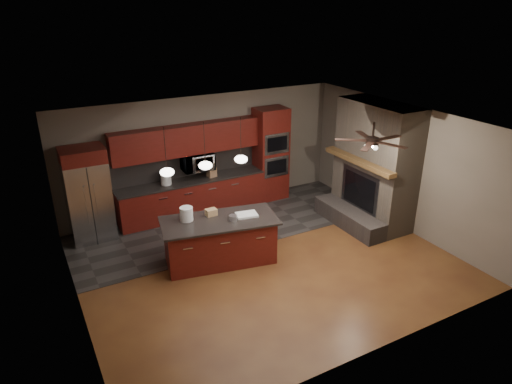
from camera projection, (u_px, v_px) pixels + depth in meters
ground at (265, 260)px, 9.17m from camera, size 7.00×7.00×0.00m
ceiling at (266, 124)px, 8.08m from camera, size 7.00×6.00×0.02m
back_wall at (204, 153)px, 11.05m from camera, size 7.00×0.02×2.80m
right_wall at (401, 167)px, 10.17m from camera, size 0.02×6.00×2.80m
left_wall at (70, 240)px, 7.08m from camera, size 0.02×6.00×2.80m
slate_tile_patch at (226, 224)px, 10.62m from camera, size 7.00×2.40×0.01m
fireplace_column at (373, 169)px, 10.33m from camera, size 1.30×2.10×2.80m
back_cabinetry at (191, 179)px, 10.83m from camera, size 3.59×0.64×2.20m
oven_tower at (271, 154)px, 11.63m from camera, size 0.80×0.63×2.38m
microwave at (197, 162)px, 10.76m from camera, size 0.73×0.41×0.50m
refrigerator at (88, 195)px, 9.64m from camera, size 0.88×0.75×2.06m
kitchen_island at (220, 240)px, 8.97m from camera, size 2.40×1.44×0.92m
white_bucket at (186, 214)px, 8.72m from camera, size 0.31×0.31×0.27m
paint_can at (233, 218)px, 8.74m from camera, size 0.19×0.19×0.11m
paint_tray at (247, 215)px, 8.96m from camera, size 0.46×0.36×0.04m
cardboard_box at (211, 212)px, 8.95m from camera, size 0.22×0.16×0.13m
counter_bucket at (166, 179)px, 10.47m from camera, size 0.27×0.27×0.27m
counter_box at (212, 172)px, 10.93m from camera, size 0.23×0.19×0.22m
pendant_left at (167, 172)px, 8.24m from camera, size 0.26×0.26×0.92m
pendant_center at (205, 165)px, 8.57m from camera, size 0.26×0.26×0.92m
pendant_right at (241, 159)px, 8.90m from camera, size 0.26×0.26×0.92m
ceiling_fan at (372, 140)px, 8.36m from camera, size 1.27×1.33×0.41m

